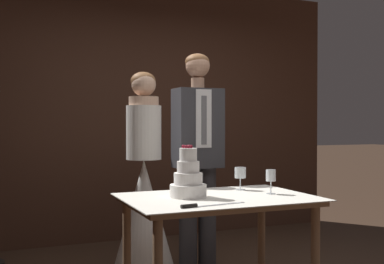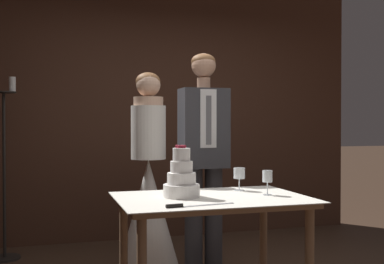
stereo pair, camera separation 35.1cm
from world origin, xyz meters
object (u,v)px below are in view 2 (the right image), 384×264
wine_glass_middle (267,178)px  tiered_cake (182,180)px  cake_table (212,212)px  groom (204,151)px  wine_glass_near (239,174)px  bride (149,203)px  cake_knife (187,205)px  candle_stand (4,176)px

wine_glass_middle → tiered_cake: bearing=172.2°
cake_table → groom: groom is taller
wine_glass_middle → groom: 0.93m
wine_glass_near → wine_glass_middle: bearing=-69.1°
wine_glass_middle → bride: bride is taller
wine_glass_near → bride: (-0.52, 0.66, -0.28)m
wine_glass_middle → bride: 1.13m
wine_glass_near → groom: bearing=94.3°
cake_knife → groom: groom is taller
wine_glass_middle → candle_stand: bearing=134.4°
groom → bride: bearing=179.9°
groom → cake_knife: bearing=-112.3°
bride → wine_glass_near: bearing=-51.7°
tiered_cake → cake_knife: size_ratio=0.79×
bride → candle_stand: candle_stand is taller
tiered_cake → groom: bearing=63.1°
cake_table → tiered_cake: tiered_cake is taller
cake_table → tiered_cake: size_ratio=3.62×
wine_glass_near → candle_stand: size_ratio=0.10×
wine_glass_middle → groom: (-0.15, 0.91, 0.13)m
cake_knife → groom: (0.49, 1.19, 0.24)m
tiered_cake → candle_stand: candle_stand is taller
wine_glass_middle → groom: size_ratio=0.09×
cake_table → candle_stand: (-1.39, 1.78, 0.09)m
cake_table → bride: bearing=104.9°
wine_glass_near → cake_table: bearing=-141.5°
cake_knife → bride: bride is taller
tiered_cake → wine_glass_near: bearing=20.4°
cake_table → cake_knife: 0.41m
tiered_cake → groom: groom is taller
candle_stand → tiered_cake: bearing=-55.2°
cake_table → cake_knife: cake_knife is taller
wine_glass_near → bride: bride is taller
tiered_cake → groom: 0.94m
groom → candle_stand: groom is taller
cake_knife → wine_glass_middle: wine_glass_middle is taller
tiered_cake → cake_knife: 0.38m
candle_stand → groom: bearing=-29.0°
cake_table → tiered_cake: 0.29m
cake_table → candle_stand: bearing=128.0°
cake_knife → tiered_cake: bearing=72.8°
cake_table → wine_glass_near: 0.42m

